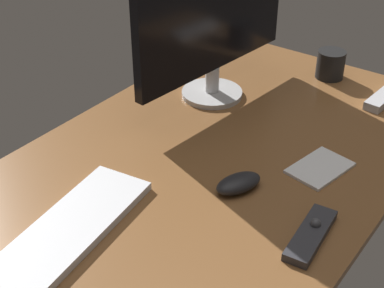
{
  "coord_description": "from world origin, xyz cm",
  "views": [
    {
      "loc": [
        -97.32,
        -64.87,
        82.11
      ],
      "look_at": [
        -5.25,
        2.42,
        8.0
      ],
      "focal_mm": 53.76,
      "sensor_mm": 36.0,
      "label": 1
    }
  ],
  "objects_px": {
    "monitor": "(214,11)",
    "keyboard": "(69,230)",
    "coffee_mug": "(331,64)",
    "media_remote": "(311,234)",
    "notepad": "(320,168)",
    "computer_mouse": "(238,183)"
  },
  "relations": [
    {
      "from": "monitor",
      "to": "keyboard",
      "type": "distance_m",
      "value": 0.72
    },
    {
      "from": "coffee_mug",
      "to": "media_remote",
      "type": "bearing_deg",
      "value": -157.92
    },
    {
      "from": "keyboard",
      "to": "notepad",
      "type": "bearing_deg",
      "value": -39.69
    },
    {
      "from": "keyboard",
      "to": "media_remote",
      "type": "xyz_separation_m",
      "value": [
        0.28,
        -0.41,
        0.0
      ]
    },
    {
      "from": "coffee_mug",
      "to": "notepad",
      "type": "xyz_separation_m",
      "value": [
        -0.47,
        -0.2,
        -0.04
      ]
    },
    {
      "from": "notepad",
      "to": "computer_mouse",
      "type": "bearing_deg",
      "value": 147.68
    },
    {
      "from": "computer_mouse",
      "to": "media_remote",
      "type": "xyz_separation_m",
      "value": [
        -0.05,
        -0.21,
        -0.01
      ]
    },
    {
      "from": "media_remote",
      "to": "coffee_mug",
      "type": "bearing_deg",
      "value": 16.39
    },
    {
      "from": "keyboard",
      "to": "media_remote",
      "type": "height_order",
      "value": "media_remote"
    },
    {
      "from": "notepad",
      "to": "keyboard",
      "type": "bearing_deg",
      "value": 148.33
    },
    {
      "from": "keyboard",
      "to": "monitor",
      "type": "bearing_deg",
      "value": 0.75
    },
    {
      "from": "keyboard",
      "to": "notepad",
      "type": "relative_size",
      "value": 2.74
    },
    {
      "from": "coffee_mug",
      "to": "notepad",
      "type": "distance_m",
      "value": 0.51
    },
    {
      "from": "monitor",
      "to": "keyboard",
      "type": "relative_size",
      "value": 1.39
    },
    {
      "from": "monitor",
      "to": "media_remote",
      "type": "distance_m",
      "value": 0.69
    },
    {
      "from": "media_remote",
      "to": "keyboard",
      "type": "bearing_deg",
      "value": 118.89
    },
    {
      "from": "media_remote",
      "to": "notepad",
      "type": "relative_size",
      "value": 1.21
    },
    {
      "from": "keyboard",
      "to": "coffee_mug",
      "type": "height_order",
      "value": "coffee_mug"
    },
    {
      "from": "computer_mouse",
      "to": "keyboard",
      "type": "bearing_deg",
      "value": 170.87
    },
    {
      "from": "computer_mouse",
      "to": "notepad",
      "type": "xyz_separation_m",
      "value": [
        0.18,
        -0.12,
        -0.01
      ]
    },
    {
      "from": "media_remote",
      "to": "notepad",
      "type": "distance_m",
      "value": 0.25
    },
    {
      "from": "monitor",
      "to": "computer_mouse",
      "type": "xyz_separation_m",
      "value": [
        -0.34,
        -0.31,
        -0.24
      ]
    }
  ]
}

